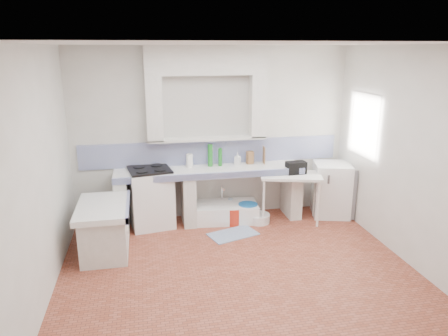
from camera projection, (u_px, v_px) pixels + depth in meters
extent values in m
plane|color=#994B38|center=(239.00, 272.00, 5.36)|extent=(4.50, 4.50, 0.00)
plane|color=silver|center=(241.00, 44.00, 4.58)|extent=(4.50, 4.50, 0.00)
plane|color=silver|center=(212.00, 134.00, 6.86)|extent=(4.50, 0.00, 4.50)
plane|color=silver|center=(302.00, 239.00, 3.08)|extent=(4.50, 0.00, 4.50)
plane|color=silver|center=(39.00, 177.00, 4.56)|extent=(0.00, 4.50, 4.50)
plane|color=silver|center=(410.00, 157.00, 5.38)|extent=(0.00, 4.50, 4.50)
cube|color=silver|center=(207.00, 60.00, 6.40)|extent=(1.90, 0.25, 0.45)
cube|color=#3B2412|center=(375.00, 125.00, 6.49)|extent=(0.35, 0.86, 1.06)
cube|color=white|center=(369.00, 101.00, 6.36)|extent=(0.01, 0.84, 0.24)
cube|color=white|center=(210.00, 171.00, 6.70)|extent=(3.00, 0.60, 0.08)
cube|color=navy|center=(212.00, 176.00, 6.44)|extent=(3.00, 0.04, 0.10)
cube|color=silver|center=(122.00, 203.00, 6.57)|extent=(0.20, 0.55, 0.82)
cube|color=silver|center=(188.00, 199.00, 6.76)|extent=(0.20, 0.55, 0.82)
cube|color=silver|center=(291.00, 192.00, 7.09)|extent=(0.20, 0.55, 0.82)
cube|color=white|center=(103.00, 208.00, 5.71)|extent=(0.70, 1.10, 0.08)
cube|color=silver|center=(105.00, 231.00, 5.81)|extent=(0.60, 1.00, 0.62)
cube|color=navy|center=(128.00, 206.00, 5.77)|extent=(0.04, 1.10, 0.10)
cube|color=navy|center=(213.00, 152.00, 6.93)|extent=(4.27, 0.03, 0.40)
cube|color=white|center=(151.00, 198.00, 6.65)|extent=(0.74, 0.72, 0.92)
cube|color=white|center=(224.00, 213.00, 6.94)|extent=(1.13, 0.68, 0.26)
cube|color=white|center=(290.00, 198.00, 6.84)|extent=(1.07, 0.77, 0.04)
cube|color=white|center=(331.00, 189.00, 7.08)|extent=(0.71, 0.71, 0.90)
cylinder|color=red|center=(207.00, 214.00, 6.89)|extent=(0.28, 0.28, 0.25)
cylinder|color=red|center=(233.00, 215.00, 6.79)|extent=(0.37, 0.37, 0.28)
cylinder|color=#1461AC|center=(248.00, 212.00, 6.89)|extent=(0.42, 0.42, 0.30)
cylinder|color=white|center=(259.00, 218.00, 6.86)|extent=(0.45, 0.45, 0.14)
cylinder|color=silver|center=(211.00, 210.00, 7.02)|extent=(0.08, 0.08, 0.27)
cylinder|color=silver|center=(230.00, 207.00, 7.11)|extent=(0.08, 0.08, 0.31)
cube|color=black|center=(296.00, 168.00, 6.75)|extent=(0.33, 0.20, 0.20)
cylinder|color=#1B7120|center=(210.00, 155.00, 6.78)|extent=(0.09, 0.09, 0.36)
cylinder|color=#1B7120|center=(220.00, 157.00, 6.80)|extent=(0.08, 0.08, 0.29)
cube|color=olive|center=(250.00, 158.00, 6.94)|extent=(0.13, 0.11, 0.21)
cube|color=olive|center=(264.00, 155.00, 6.97)|extent=(0.05, 0.20, 0.27)
cylinder|color=white|center=(189.00, 161.00, 6.74)|extent=(0.14, 0.14, 0.22)
imported|color=white|center=(238.00, 159.00, 6.88)|extent=(0.13, 0.13, 0.21)
cube|color=#3F6299|center=(233.00, 234.00, 6.42)|extent=(0.82, 0.63, 0.01)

